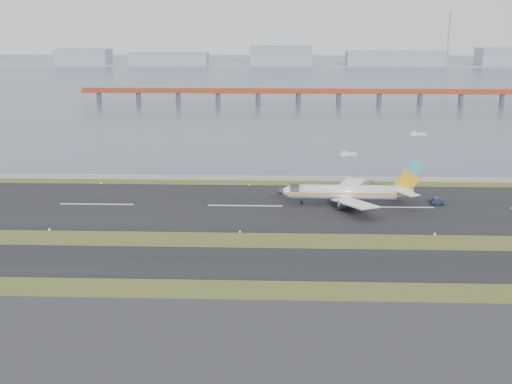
# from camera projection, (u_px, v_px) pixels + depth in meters

# --- Properties ---
(ground) EXTENTS (1000.00, 1000.00, 0.00)m
(ground) POSITION_uv_depth(u_px,v_px,m) (238.00, 243.00, 142.09)
(ground) COLOR #404C1B
(ground) RESTS_ON ground
(apron_strip) EXTENTS (1000.00, 50.00, 0.10)m
(apron_strip) POSITION_uv_depth(u_px,v_px,m) (213.00, 375.00, 88.94)
(apron_strip) COLOR #313134
(apron_strip) RESTS_ON ground
(taxiway_strip) EXTENTS (1000.00, 18.00, 0.10)m
(taxiway_strip) POSITION_uv_depth(u_px,v_px,m) (234.00, 263.00, 130.49)
(taxiway_strip) COLOR black
(taxiway_strip) RESTS_ON ground
(runway_strip) EXTENTS (1000.00, 45.00, 0.10)m
(runway_strip) POSITION_uv_depth(u_px,v_px,m) (245.00, 206.00, 171.06)
(runway_strip) COLOR black
(runway_strip) RESTS_ON ground
(seawall) EXTENTS (1000.00, 2.50, 1.00)m
(seawall) POSITION_uv_depth(u_px,v_px,m) (250.00, 178.00, 199.93)
(seawall) COLOR #999993
(seawall) RESTS_ON ground
(bay_water) EXTENTS (1400.00, 800.00, 1.30)m
(bay_water) POSITION_uv_depth(u_px,v_px,m) (270.00, 76.00, 586.52)
(bay_water) COLOR #495568
(bay_water) RESTS_ON ground
(red_pier) EXTENTS (260.00, 5.00, 10.20)m
(red_pier) POSITION_uv_depth(u_px,v_px,m) (298.00, 92.00, 381.05)
(red_pier) COLOR #A1381B
(red_pier) RESTS_ON ground
(far_shoreline) EXTENTS (1400.00, 80.00, 60.50)m
(far_shoreline) POSITION_uv_depth(u_px,v_px,m) (284.00, 60.00, 739.06)
(far_shoreline) COLOR #8F9DA9
(far_shoreline) RESTS_ON ground
(airliner) EXTENTS (38.52, 32.89, 12.80)m
(airliner) POSITION_uv_depth(u_px,v_px,m) (349.00, 192.00, 171.56)
(airliner) COLOR white
(airliner) RESTS_ON ground
(pushback_tug) EXTENTS (3.44, 2.30, 2.06)m
(pushback_tug) POSITION_uv_depth(u_px,v_px,m) (437.00, 201.00, 171.78)
(pushback_tug) COLOR #151E3B
(pushback_tug) RESTS_ON ground
(workboat_near) EXTENTS (7.22, 4.81, 1.68)m
(workboat_near) POSITION_uv_depth(u_px,v_px,m) (347.00, 154.00, 235.95)
(workboat_near) COLOR silver
(workboat_near) RESTS_ON ground
(workboat_far) EXTENTS (7.68, 3.50, 1.80)m
(workboat_far) POSITION_uv_depth(u_px,v_px,m) (417.00, 134.00, 278.81)
(workboat_far) COLOR silver
(workboat_far) RESTS_ON ground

